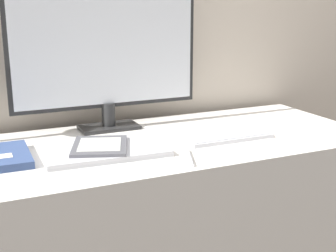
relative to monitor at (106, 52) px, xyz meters
name	(u,v)px	position (x,y,z in m)	size (l,w,h in m)	color
desk	(149,246)	(0.06, -0.20, -0.62)	(1.45, 0.57, 0.72)	silver
monitor	(106,52)	(0.00, 0.00, 0.00)	(0.64, 0.11, 0.48)	#262626
keyboard	(226,136)	(0.30, -0.27, -0.25)	(0.29, 0.12, 0.01)	silver
laptop	(104,150)	(-0.09, -0.25, -0.25)	(0.36, 0.23, 0.02)	#BCBCC1
ereader	(100,146)	(-0.10, -0.25, -0.24)	(0.21, 0.23, 0.01)	#4C4C51
pen	(190,157)	(0.11, -0.40, -0.26)	(0.06, 0.13, 0.01)	silver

